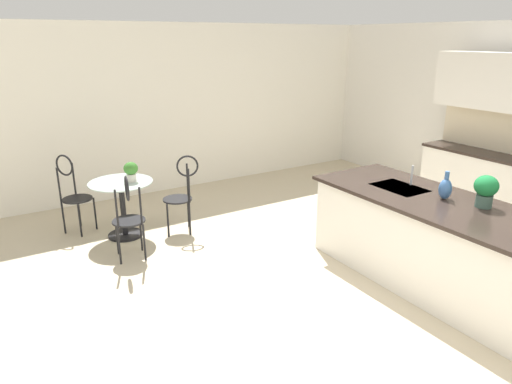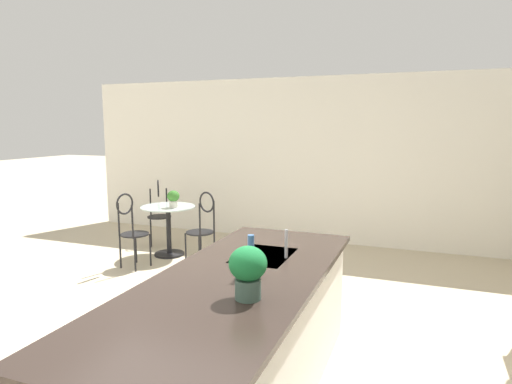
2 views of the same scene
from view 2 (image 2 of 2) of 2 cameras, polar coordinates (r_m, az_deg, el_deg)
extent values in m
plane|color=beige|center=(3.97, -12.76, -20.50)|extent=(40.00, 40.00, 0.00)
cube|color=silver|center=(7.42, 5.39, 4.15)|extent=(0.12, 7.80, 2.70)
cube|color=white|center=(3.17, -2.58, -19.23)|extent=(2.70, 0.96, 0.88)
cube|color=#2D231E|center=(2.98, -2.64, -11.39)|extent=(2.80, 1.06, 0.04)
cube|color=#B2B5BA|center=(3.46, 1.02, -8.42)|extent=(0.56, 0.40, 0.03)
cylinder|color=black|center=(6.79, -11.12, -7.85)|extent=(0.44, 0.44, 0.03)
cylinder|color=black|center=(6.70, -11.21, -4.87)|extent=(0.07, 0.07, 0.69)
cylinder|color=#B2C6C1|center=(6.63, -11.30, -1.89)|extent=(0.80, 0.80, 0.01)
cylinder|color=black|center=(6.23, -9.07, -7.29)|extent=(0.03, 0.03, 0.45)
cylinder|color=black|center=(6.41, -7.15, -6.81)|extent=(0.03, 0.03, 0.45)
cylinder|color=black|center=(6.03, -7.32, -7.80)|extent=(0.03, 0.03, 0.45)
cylinder|color=black|center=(6.21, -5.39, -7.28)|extent=(0.03, 0.03, 0.45)
cylinder|color=black|center=(6.16, -7.27, -5.18)|extent=(0.49, 0.49, 0.02)
cylinder|color=black|center=(5.92, -7.27, -3.62)|extent=(0.03, 0.03, 0.45)
cylinder|color=black|center=(6.09, -5.46, -3.24)|extent=(0.03, 0.03, 0.45)
torus|color=black|center=(5.96, -6.39, -1.31)|extent=(0.12, 0.28, 0.28)
cylinder|color=black|center=(6.47, -15.25, -6.89)|extent=(0.03, 0.03, 0.45)
cylinder|color=black|center=(6.28, -13.49, -7.30)|extent=(0.03, 0.03, 0.45)
cylinder|color=black|center=(6.30, -17.12, -7.41)|extent=(0.03, 0.03, 0.45)
cylinder|color=black|center=(6.09, -15.36, -7.86)|extent=(0.03, 0.03, 0.45)
cylinder|color=black|center=(6.22, -15.39, -5.28)|extent=(0.44, 0.44, 0.02)
cylinder|color=black|center=(6.18, -17.31, -3.42)|extent=(0.03, 0.03, 0.45)
cylinder|color=black|center=(5.99, -15.67, -3.73)|extent=(0.03, 0.03, 0.45)
torus|color=black|center=(6.04, -16.60, -1.49)|extent=(0.28, 0.08, 0.28)
cylinder|color=black|center=(7.22, -11.19, -5.14)|extent=(0.03, 0.03, 0.45)
cylinder|color=black|center=(7.22, -13.42, -5.22)|extent=(0.03, 0.03, 0.45)
cylinder|color=black|center=(7.50, -11.28, -4.64)|extent=(0.03, 0.03, 0.45)
cylinder|color=black|center=(7.49, -13.43, -4.72)|extent=(0.03, 0.03, 0.45)
cylinder|color=black|center=(7.31, -12.39, -3.13)|extent=(0.53, 0.53, 0.02)
cylinder|color=black|center=(7.42, -11.46, -1.24)|extent=(0.03, 0.03, 0.45)
cylinder|color=black|center=(7.41, -13.47, -1.31)|extent=(0.03, 0.03, 0.45)
torus|color=black|center=(7.38, -12.52, 0.45)|extent=(0.25, 0.18, 0.28)
cylinder|color=#B2B5BA|center=(3.38, 3.92, -6.69)|extent=(0.02, 0.02, 0.22)
cylinder|color=beige|center=(6.51, -10.60, -1.56)|extent=(0.12, 0.12, 0.10)
ellipsoid|color=#367429|center=(6.49, -10.63, -0.51)|extent=(0.18, 0.18, 0.16)
cylinder|color=#385147|center=(2.62, -1.04, -12.39)|extent=(0.15, 0.15, 0.12)
ellipsoid|color=#197036|center=(2.57, -1.05, -9.21)|extent=(0.22, 0.22, 0.20)
ellipsoid|color=#386099|center=(2.95, -0.66, -9.04)|extent=(0.13, 0.13, 0.21)
cylinder|color=#386099|center=(2.91, -0.66, -6.34)|extent=(0.04, 0.04, 0.08)
camera|label=1|loc=(5.02, -71.94, 9.09)|focal=32.63mm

